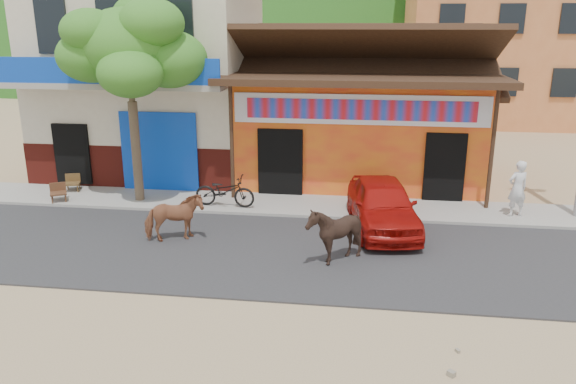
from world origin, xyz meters
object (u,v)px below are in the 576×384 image
object	(u,v)px
cow_tan	(174,218)
cafe_chair_right	(57,185)
red_car	(383,204)
pedestrian	(517,188)
tree	(132,102)
scooter	(225,191)
cafe_chair_left	(71,176)
cow_dark	(334,234)

from	to	relation	value
cow_tan	cafe_chair_right	world-z (taller)	cow_tan
red_car	pedestrian	xyz separation A→B (m)	(3.73, 1.30, 0.20)
cow_tan	red_car	bearing A→B (deg)	-97.36
tree	red_car	world-z (taller)	tree
pedestrian	scooter	bearing A→B (deg)	-18.26
cow_tan	pedestrian	world-z (taller)	pedestrian
scooter	cafe_chair_left	xyz separation A→B (m)	(-5.26, 0.88, 0.03)
tree	cafe_chair_left	world-z (taller)	tree
scooter	cafe_chair_right	xyz separation A→B (m)	(-5.14, -0.19, 0.03)
cow_tan	cow_dark	size ratio (longest dim) A/B	1.04
cow_tan	tree	bearing A→B (deg)	11.18
tree	pedestrian	world-z (taller)	tree
cafe_chair_right	cow_tan	bearing A→B (deg)	-58.24
scooter	pedestrian	xyz separation A→B (m)	(8.28, 0.28, 0.33)
cafe_chair_left	cafe_chair_right	xyz separation A→B (m)	(0.12, -1.07, 0.01)
red_car	pedestrian	size ratio (longest dim) A/B	2.48
cow_dark	scooter	bearing A→B (deg)	-135.77
tree	pedestrian	size ratio (longest dim) A/B	3.76
cow_dark	cafe_chair_left	size ratio (longest dim) A/B	1.40
red_car	scooter	xyz separation A→B (m)	(-4.55, 1.03, -0.12)
cow_dark	scooter	distance (m)	4.83
tree	cafe_chair_right	distance (m)	3.48
red_car	cafe_chair_left	world-z (taller)	red_car
tree	cow_dark	size ratio (longest dim) A/B	4.32
pedestrian	cafe_chair_right	distance (m)	13.43
red_car	cow_tan	bearing A→B (deg)	-171.50
cafe_chair_right	tree	bearing A→B (deg)	-17.80
scooter	cafe_chair_right	distance (m)	5.14
cow_tan	cafe_chair_left	distance (m)	5.80
red_car	cafe_chair_left	xyz separation A→B (m)	(-9.81, 1.91, -0.10)
cafe_chair_left	cow_dark	bearing A→B (deg)	-44.10
red_car	cafe_chair_right	size ratio (longest dim) A/B	3.93
red_car	cafe_chair_left	distance (m)	10.00
red_car	cafe_chair_right	xyz separation A→B (m)	(-9.69, 0.84, -0.09)
red_car	tree	bearing A→B (deg)	160.98
tree	cow_tan	size ratio (longest dim) A/B	4.14
scooter	cow_dark	bearing A→B (deg)	-131.71
red_car	scooter	distance (m)	4.67
tree	cow_tan	xyz separation A→B (m)	(2.12, -2.94, -2.47)
tree	cow_dark	xyz separation A→B (m)	(6.17, -3.73, -2.39)
cafe_chair_right	red_car	bearing A→B (deg)	-34.63
cafe_chair_left	red_car	bearing A→B (deg)	-28.72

